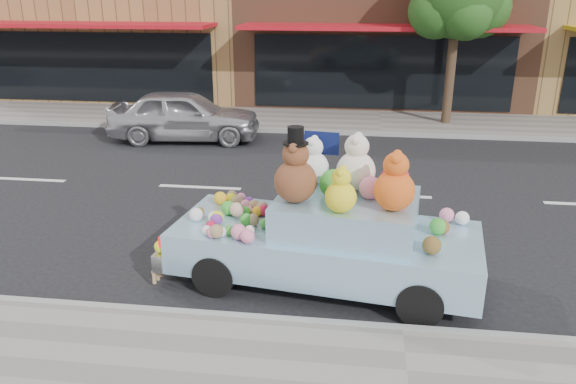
# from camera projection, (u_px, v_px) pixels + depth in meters

# --- Properties ---
(ground) EXTENTS (120.00, 120.00, 0.00)m
(ground) POSITION_uv_depth(u_px,v_px,m) (387.00, 196.00, 11.62)
(ground) COLOR black
(ground) RESTS_ON ground
(far_sidewalk) EXTENTS (60.00, 3.00, 0.12)m
(far_sidewalk) POSITION_uv_depth(u_px,v_px,m) (380.00, 122.00, 17.65)
(far_sidewalk) COLOR gray
(far_sidewalk) RESTS_ON ground
(near_kerb) EXTENTS (60.00, 0.12, 0.13)m
(near_kerb) POSITION_uv_depth(u_px,v_px,m) (402.00, 331.00, 6.94)
(near_kerb) COLOR gray
(near_kerb) RESTS_ON ground
(far_kerb) EXTENTS (60.00, 0.12, 0.13)m
(far_kerb) POSITION_uv_depth(u_px,v_px,m) (381.00, 134.00, 16.25)
(far_kerb) COLOR gray
(far_kerb) RESTS_ON ground
(street_tree) EXTENTS (3.00, 2.70, 5.22)m
(street_tree) POSITION_uv_depth(u_px,v_px,m) (458.00, 1.00, 16.20)
(street_tree) COLOR #38281C
(street_tree) RESTS_ON ground
(car_silver) EXTENTS (4.30, 2.07, 1.42)m
(car_silver) POSITION_uv_depth(u_px,v_px,m) (185.00, 115.00, 15.61)
(car_silver) COLOR #AFAEB3
(car_silver) RESTS_ON ground
(art_car) EXTENTS (4.68, 2.34, 2.38)m
(art_car) POSITION_uv_depth(u_px,v_px,m) (327.00, 231.00, 7.97)
(art_car) COLOR black
(art_car) RESTS_ON ground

